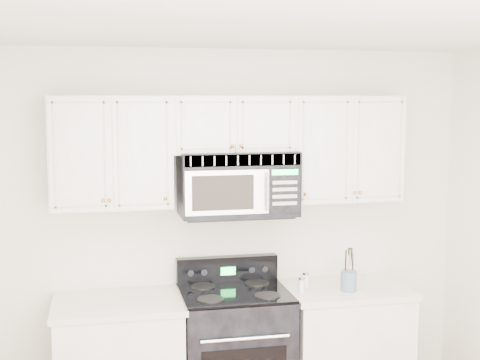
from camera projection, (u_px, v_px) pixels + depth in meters
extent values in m
cube|color=silver|center=(300.00, 21.00, 3.00)|extent=(3.50, 3.50, 0.01)
cube|color=beige|center=(227.00, 230.00, 4.85)|extent=(3.50, 0.01, 2.60)
cube|color=beige|center=(118.00, 303.00, 4.43)|extent=(0.86, 0.65, 0.04)
cube|color=white|center=(344.00, 351.00, 4.82)|extent=(0.82, 0.63, 0.88)
cube|color=beige|center=(346.00, 289.00, 4.76)|extent=(0.86, 0.65, 0.04)
cube|color=black|center=(235.00, 357.00, 4.65)|extent=(0.74, 0.63, 0.92)
cylinder|color=silver|center=(245.00, 339.00, 4.28)|extent=(0.58, 0.02, 0.02)
cube|color=black|center=(235.00, 293.00, 4.59)|extent=(0.74, 0.63, 0.02)
cube|color=black|center=(227.00, 270.00, 4.85)|extent=(0.74, 0.08, 0.19)
cube|color=#1ED74D|center=(228.00, 271.00, 4.80)|extent=(0.11, 0.00, 0.06)
cube|color=white|center=(111.00, 152.00, 4.45)|extent=(0.80, 0.33, 0.75)
cube|color=white|center=(343.00, 148.00, 4.79)|extent=(0.80, 0.33, 0.75)
cube|color=white|center=(231.00, 124.00, 4.60)|extent=(0.84, 0.33, 0.39)
sphere|color=#B37F37|center=(110.00, 200.00, 4.30)|extent=(0.03, 0.03, 0.03)
sphere|color=#B37F37|center=(165.00, 199.00, 4.38)|extent=(0.03, 0.03, 0.03)
sphere|color=#B37F37|center=(306.00, 194.00, 4.57)|extent=(0.03, 0.03, 0.03)
sphere|color=#B37F37|center=(355.00, 193.00, 4.65)|extent=(0.03, 0.03, 0.03)
sphere|color=#B37F37|center=(233.00, 146.00, 4.43)|extent=(0.03, 0.03, 0.03)
sphere|color=#B37F37|center=(241.00, 146.00, 4.44)|extent=(0.03, 0.03, 0.03)
cylinder|color=red|center=(236.00, 153.00, 4.44)|extent=(0.01, 0.00, 0.10)
sphere|color=#B37F37|center=(236.00, 161.00, 4.44)|extent=(0.03, 0.03, 0.03)
cube|color=black|center=(237.00, 183.00, 4.62)|extent=(0.80, 0.40, 0.44)
cube|color=beige|center=(243.00, 160.00, 4.41)|extent=(0.78, 0.01, 0.08)
cube|color=silver|center=(227.00, 193.00, 4.40)|extent=(0.56, 0.01, 0.30)
cube|color=black|center=(223.00, 193.00, 4.39)|extent=(0.41, 0.01, 0.23)
cube|color=black|center=(285.00, 191.00, 4.48)|extent=(0.22, 0.01, 0.30)
cube|color=#1ED74D|center=(285.00, 172.00, 4.46)|extent=(0.18, 0.00, 0.04)
cylinder|color=silver|center=(268.00, 192.00, 4.42)|extent=(0.02, 0.02, 0.25)
cylinder|color=#505E6E|center=(349.00, 281.00, 4.65)|extent=(0.11, 0.11, 0.14)
cylinder|color=#957C4D|center=(353.00, 271.00, 4.64)|extent=(0.01, 0.01, 0.24)
cylinder|color=black|center=(345.00, 269.00, 4.66)|extent=(0.01, 0.01, 0.26)
cylinder|color=#957C4D|center=(348.00, 269.00, 4.60)|extent=(0.01, 0.01, 0.28)
cylinder|color=black|center=(353.00, 271.00, 4.64)|extent=(0.01, 0.01, 0.24)
cylinder|color=silver|center=(302.00, 286.00, 4.62)|extent=(0.04, 0.04, 0.09)
cylinder|color=silver|center=(302.00, 278.00, 4.61)|extent=(0.04, 0.04, 0.02)
cylinder|color=silver|center=(306.00, 281.00, 4.72)|extent=(0.04, 0.04, 0.09)
cylinder|color=silver|center=(306.00, 273.00, 4.72)|extent=(0.05, 0.05, 0.02)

